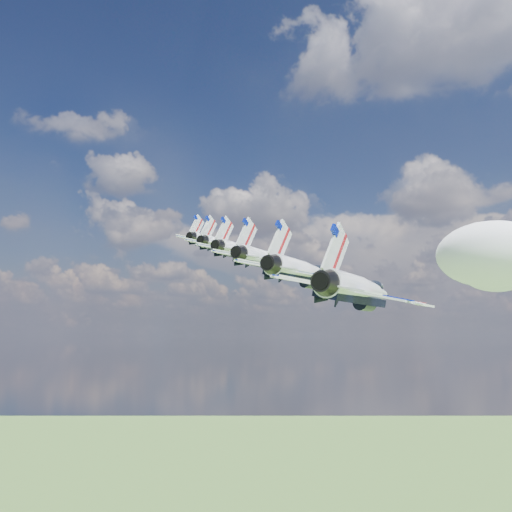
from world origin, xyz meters
The scene contains 6 objects.
jet_0 centered at (-7.52, 23.86, 156.85)m, with size 11.14×16.49×4.93m, color silver, non-canonical shape.
jet_1 centered at (1.74, 14.53, 154.00)m, with size 11.14×16.49×4.93m, color white, non-canonical shape.
jet_2 centered at (11.00, 5.20, 151.14)m, with size 11.14×16.49×4.93m, color silver, non-canonical shape.
jet_3 centered at (20.26, -4.13, 148.28)m, with size 11.14×16.49×4.93m, color white, non-canonical shape.
jet_4 centered at (29.52, -13.46, 145.43)m, with size 11.14×16.49×4.93m, color white, non-canonical shape.
jet_5 centered at (38.78, -22.79, 142.57)m, with size 11.14×16.49×4.93m, color white, non-canonical shape.
Camera 1 is at (54.26, -65.18, 139.00)m, focal length 40.00 mm.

